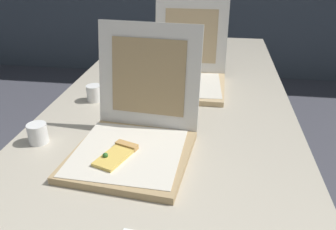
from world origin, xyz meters
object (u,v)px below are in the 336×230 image
(table, at_px, (170,117))
(pizza_box_middle, at_px, (187,74))
(cup_white_near_left, at_px, (38,133))
(pizza_box_front, at_px, (134,136))
(cup_white_mid, at_px, (94,93))

(table, xyz_separation_m, pizza_box_middle, (0.04, 0.26, 0.09))
(table, height_order, cup_white_near_left, cup_white_near_left)
(pizza_box_front, relative_size, pizza_box_middle, 1.04)
(cup_white_near_left, relative_size, cup_white_mid, 1.00)
(pizza_box_front, bearing_deg, table, 84.56)
(table, bearing_deg, cup_white_mid, 174.62)
(pizza_box_middle, bearing_deg, pizza_box_front, -99.56)
(table, distance_m, pizza_box_middle, 0.28)
(pizza_box_front, height_order, cup_white_near_left, pizza_box_front)
(pizza_box_middle, relative_size, cup_white_mid, 6.33)
(cup_white_near_left, xyz_separation_m, cup_white_mid, (0.07, 0.35, 0.00))
(cup_white_mid, bearing_deg, pizza_box_front, -54.50)
(pizza_box_middle, bearing_deg, cup_white_near_left, -125.86)
(table, xyz_separation_m, cup_white_near_left, (-0.39, -0.32, 0.07))
(table, height_order, pizza_box_middle, pizza_box_middle)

